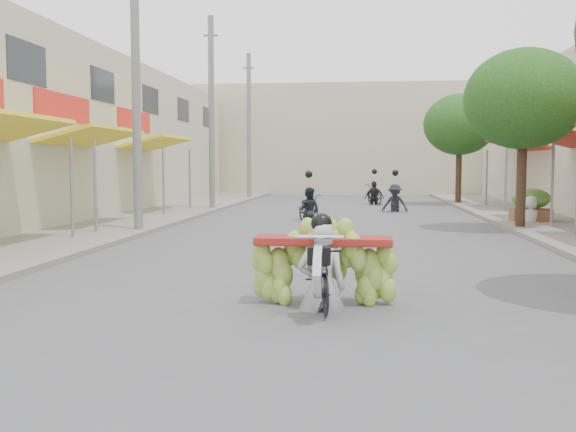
% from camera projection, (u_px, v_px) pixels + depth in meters
% --- Properties ---
extents(ground, '(120.00, 120.00, 0.00)m').
position_uv_depth(ground, '(269.00, 391.00, 5.45)').
color(ground, '#535458').
rests_on(ground, ground).
extents(sidewalk_left, '(4.00, 60.00, 0.12)m').
position_uv_depth(sidewalk_left, '(123.00, 221.00, 21.08)').
color(sidewalk_left, gray).
rests_on(sidewalk_left, ground).
extents(sidewalk_right, '(4.00, 60.00, 0.12)m').
position_uv_depth(sidewalk_right, '(566.00, 226.00, 19.51)').
color(sidewalk_right, gray).
rests_on(sidewalk_right, ground).
extents(far_building, '(20.00, 6.00, 7.00)m').
position_uv_depth(far_building, '(349.00, 141.00, 42.80)').
color(far_building, '#C2B999').
rests_on(far_building, ground).
extents(utility_pole_mid, '(0.60, 0.24, 8.00)m').
position_uv_depth(utility_pole_mid, '(136.00, 88.00, 17.61)').
color(utility_pole_mid, slate).
rests_on(utility_pole_mid, ground).
extents(utility_pole_far, '(0.60, 0.24, 8.00)m').
position_uv_depth(utility_pole_far, '(211.00, 113.00, 26.52)').
color(utility_pole_far, slate).
rests_on(utility_pole_far, ground).
extents(utility_pole_back, '(0.60, 0.24, 8.00)m').
position_uv_depth(utility_pole_back, '(249.00, 126.00, 35.44)').
color(utility_pole_back, slate).
rests_on(utility_pole_back, ground).
extents(street_tree_mid, '(3.40, 3.40, 5.25)m').
position_uv_depth(street_tree_mid, '(524.00, 99.00, 18.40)').
color(street_tree_mid, '#3A2719').
rests_on(street_tree_mid, ground).
extents(street_tree_far, '(3.40, 3.40, 5.25)m').
position_uv_depth(street_tree_far, '(460.00, 125.00, 30.29)').
color(street_tree_far, '#3A2719').
rests_on(street_tree_far, ground).
extents(produce_crate_far, '(1.20, 0.88, 1.16)m').
position_uv_depth(produce_crate_far, '(531.00, 202.00, 20.54)').
color(produce_crate_far, brown).
rests_on(produce_crate_far, ground).
extents(banana_motorbike, '(2.20, 1.76, 2.18)m').
position_uv_depth(banana_motorbike, '(322.00, 254.00, 8.59)').
color(banana_motorbike, black).
rests_on(banana_motorbike, ground).
extents(pedestrian, '(0.84, 0.52, 1.66)m').
position_uv_depth(pedestrian, '(531.00, 195.00, 20.20)').
color(pedestrian, white).
rests_on(pedestrian, ground).
extents(bg_motorbike_a, '(1.01, 1.64, 1.95)m').
position_uv_depth(bg_motorbike_a, '(309.00, 198.00, 22.29)').
color(bg_motorbike_a, black).
rests_on(bg_motorbike_a, ground).
extents(bg_motorbike_b, '(1.16, 1.66, 1.95)m').
position_uv_depth(bg_motorbike_b, '(395.00, 191.00, 25.97)').
color(bg_motorbike_b, black).
rests_on(bg_motorbike_b, ground).
extents(bg_motorbike_c, '(1.16, 1.84, 1.95)m').
position_uv_depth(bg_motorbike_c, '(374.00, 188.00, 30.66)').
color(bg_motorbike_c, black).
rests_on(bg_motorbike_c, ground).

